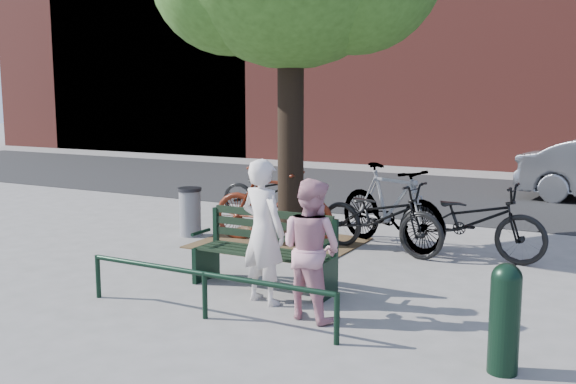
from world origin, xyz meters
The scene contains 14 objects.
ground centered at (0.00, 0.00, 0.00)m, with size 90.00×90.00×0.00m, color gray.
dirt_pit centered at (-1.00, 2.20, 0.01)m, with size 2.40×2.00×0.02m, color brown.
road centered at (0.00, 8.50, 0.01)m, with size 40.00×7.00×0.01m, color black.
park_bench centered at (0.00, 0.08, 0.48)m, with size 1.74×0.54×0.97m.
guard_railing centered at (0.00, -1.20, 0.40)m, with size 3.06×0.06×0.51m.
person_left centered at (0.26, -0.44, 0.81)m, with size 0.59×0.39×1.63m, color silver.
person_right centered at (0.95, -0.64, 0.74)m, with size 0.72×0.56×1.47m, color #C68895.
bollard centered at (2.98, -1.10, 0.51)m, with size 0.25×0.25×0.95m.
litter_bin centered at (-2.59, 2.00, 0.41)m, with size 0.39×0.39×0.81m.
bicycle_a centered at (-2.18, 3.90, 0.51)m, with size 0.68×1.94×1.02m, color black.
bicycle_b centered at (-1.12, 2.20, 0.60)m, with size 0.57×2.00×1.20m, color #52190B.
bicycle_c centered at (0.60, 2.40, 0.54)m, with size 0.71×2.04×1.07m, color black.
bicycle_d centered at (0.61, 2.80, 0.64)m, with size 0.60×2.13×1.28m, color gray.
bicycle_e centered at (1.87, 2.64, 0.55)m, with size 0.73×2.10×1.10m, color black.
Camera 1 is at (3.81, -6.46, 2.30)m, focal length 40.00 mm.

